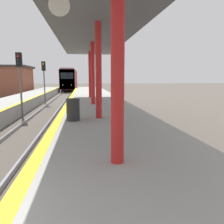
# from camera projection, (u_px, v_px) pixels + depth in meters

# --- Properties ---
(train) EXTENTS (2.73, 17.14, 4.39)m
(train) POSITION_uv_depth(u_px,v_px,m) (70.00, 80.00, 46.55)
(train) COLOR black
(train) RESTS_ON ground
(signal_mid) EXTENTS (0.36, 0.31, 4.20)m
(signal_mid) POSITION_uv_depth(u_px,v_px,m) (20.00, 73.00, 13.86)
(signal_mid) COLOR #595959
(signal_mid) RESTS_ON ground
(signal_far) EXTENTS (0.36, 0.31, 4.20)m
(signal_far) POSITION_uv_depth(u_px,v_px,m) (44.00, 74.00, 21.39)
(signal_far) COLOR #595959
(signal_far) RESTS_ON ground
(station_canopy) EXTENTS (4.14, 20.16, 4.16)m
(station_canopy) POSITION_uv_depth(u_px,v_px,m) (95.00, 35.00, 11.28)
(station_canopy) COLOR red
(station_canopy) RESTS_ON platform_right
(trash_bin) EXTENTS (0.56, 0.56, 0.89)m
(trash_bin) POSITION_uv_depth(u_px,v_px,m) (73.00, 110.00, 8.78)
(trash_bin) COLOR #262628
(trash_bin) RESTS_ON platform_right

